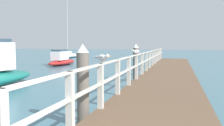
# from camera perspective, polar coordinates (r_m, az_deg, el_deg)

# --- Properties ---
(pier_deck) EXTENTS (2.59, 24.08, 0.42)m
(pier_deck) POSITION_cam_1_polar(r_m,az_deg,el_deg) (13.34, 13.29, -2.88)
(pier_deck) COLOR brown
(pier_deck) RESTS_ON ground_plane
(pier_railing) EXTENTS (0.12, 22.60, 1.04)m
(pier_railing) POSITION_cam_1_polar(r_m,az_deg,el_deg) (13.36, 8.14, 0.89)
(pier_railing) COLOR beige
(pier_railing) RESTS_ON pier_deck
(dock_piling_near) EXTENTS (0.29, 0.29, 1.91)m
(dock_piling_near) POSITION_cam_1_polar(r_m,az_deg,el_deg) (5.56, -6.92, -5.28)
(dock_piling_near) COLOR #6B6056
(dock_piling_near) RESTS_ON ground_plane
(dock_piling_far) EXTENTS (0.29, 0.29, 1.91)m
(dock_piling_far) POSITION_cam_1_polar(r_m,az_deg,el_deg) (12.24, 5.65, 0.10)
(dock_piling_far) COLOR #6B6056
(dock_piling_far) RESTS_ON ground_plane
(seagull_foreground) EXTENTS (0.44, 0.27, 0.21)m
(seagull_foreground) POSITION_cam_1_polar(r_m,az_deg,el_deg) (5.60, -2.29, 1.36)
(seagull_foreground) COLOR white
(seagull_foreground) RESTS_ON pier_railing
(seagull_background) EXTENTS (0.38, 0.36, 0.21)m
(seagull_background) POSITION_cam_1_polar(r_m,az_deg,el_deg) (10.15, 5.78, 2.78)
(seagull_background) COLOR white
(seagull_background) RESTS_ON pier_railing
(boat_0) EXTENTS (2.15, 6.81, 8.69)m
(boat_0) POSITION_cam_1_polar(r_m,az_deg,el_deg) (33.01, -10.75, 1.83)
(boat_0) COLOR white
(boat_0) RESTS_ON ground_plane
(boat_3) EXTENTS (1.52, 4.56, 1.41)m
(boat_3) POSITION_cam_1_polar(r_m,az_deg,el_deg) (22.20, -11.88, 0.73)
(boat_3) COLOR red
(boat_3) RESTS_ON ground_plane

